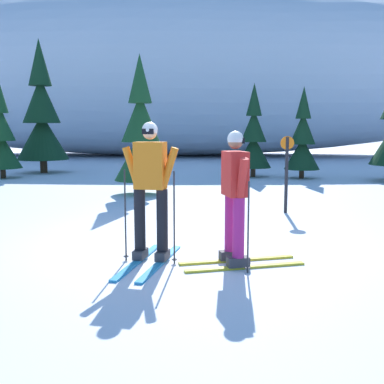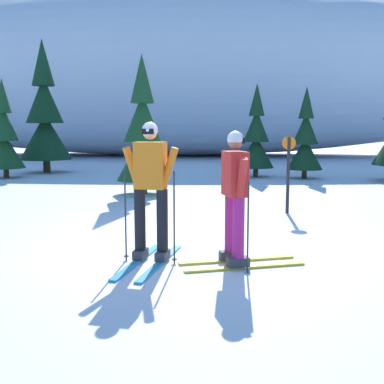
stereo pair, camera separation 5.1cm
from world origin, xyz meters
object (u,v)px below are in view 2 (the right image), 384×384
skier_orange_jacket (150,190)px  pine_tree_center_right (256,138)px  skier_red_jacket (235,196)px  pine_tree_right (305,140)px  trail_marker_post (288,170)px  pine_tree_center (143,136)px  pine_tree_center_left (45,118)px  pine_tree_far_left (4,137)px

skier_orange_jacket → pine_tree_center_right: pine_tree_center_right is taller
skier_red_jacket → pine_tree_center_right: 11.36m
pine_tree_right → trail_marker_post: bearing=-102.4°
pine_tree_center → pine_tree_right: 6.61m
pine_tree_center_left → trail_marker_post: pine_tree_center_left is taller
pine_tree_center_left → pine_tree_center: size_ratio=1.41×
pine_tree_center → pine_tree_center_right: pine_tree_center is taller
pine_tree_far_left → skier_orange_jacket: bearing=-56.2°
skier_orange_jacket → pine_tree_center_right: 11.40m
pine_tree_far_left → trail_marker_post: 11.19m
pine_tree_far_left → pine_tree_center_right: pine_tree_far_left is taller
pine_tree_center_right → trail_marker_post: 7.44m
pine_tree_center → skier_orange_jacket: bearing=-79.4°
pine_tree_center_left → pine_tree_right: (10.00, -1.61, -0.85)m
skier_red_jacket → trail_marker_post: skier_red_jacket is taller
pine_tree_far_left → trail_marker_post: (9.14, -6.43, -0.57)m
pine_tree_center → trail_marker_post: bearing=-37.6°
skier_orange_jacket → pine_tree_right: 11.41m
pine_tree_center_left → pine_tree_center_right: size_ratio=1.55×
pine_tree_right → pine_tree_far_left: bearing=-177.1°
pine_tree_center_left → pine_tree_center_right: pine_tree_center_left is taller
pine_tree_center_left → pine_tree_right: size_ratio=1.63×
pine_tree_far_left → skier_red_jacket: bearing=-52.4°
pine_tree_far_left → pine_tree_center_right: (8.98, 0.99, -0.06)m
skier_red_jacket → skier_orange_jacket: size_ratio=0.94×
skier_orange_jacket → pine_tree_center: pine_tree_center is taller
pine_tree_center_left → pine_tree_center_right: bearing=-7.9°
skier_red_jacket → pine_tree_right: (2.74, 10.85, 0.43)m
skier_red_jacket → pine_tree_right: size_ratio=0.54×
pine_tree_far_left → pine_tree_center: (5.62, -3.72, 0.08)m
trail_marker_post → pine_tree_center_right: bearing=91.2°
skier_red_jacket → pine_tree_right: bearing=75.8°
pine_tree_far_left → pine_tree_center_right: size_ratio=1.04×
skier_red_jacket → pine_tree_center: 7.01m
pine_tree_far_left → pine_tree_right: size_ratio=1.09×
pine_tree_center_right → skier_red_jacket: bearing=-95.3°
trail_marker_post → pine_tree_center_left: bearing=134.6°
skier_orange_jacket → pine_tree_center: (-1.21, 6.47, 0.59)m
skier_orange_jacket → pine_tree_center_left: 13.84m
pine_tree_center → pine_tree_center_right: 5.79m
skier_orange_jacket → pine_tree_center_right: (2.16, 11.18, 0.45)m
skier_red_jacket → pine_tree_center_left: 14.47m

